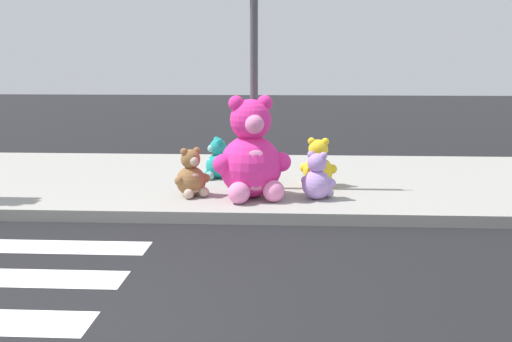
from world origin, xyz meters
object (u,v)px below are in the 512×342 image
plush_pink_large (251,157)px  plush_white (254,164)px  plush_brown (192,177)px  plush_yellow (318,167)px  sign_pole (254,68)px  plush_teal (217,162)px  plush_lavender (317,180)px

plush_pink_large → plush_white: (-0.05, 1.46, -0.35)m
plush_brown → plush_pink_large: bearing=-3.3°
plush_white → plush_yellow: bearing=-34.2°
sign_pole → plush_teal: size_ratio=5.00×
plush_yellow → plush_teal: plush_yellow is taller
plush_teal → plush_white: 0.60m
plush_brown → plush_white: (0.76, 1.41, -0.07)m
plush_yellow → plush_teal: bearing=163.1°
plush_brown → plush_teal: 1.24m
plush_teal → plush_yellow: bearing=-16.9°
plush_lavender → plush_white: plush_lavender is taller
plush_brown → plush_white: size_ratio=1.37×
plush_white → plush_brown: bearing=-118.4°
plush_pink_large → plush_brown: plush_pink_large is taller
plush_white → plush_teal: bearing=-161.3°
sign_pole → plush_yellow: sign_pole is taller
sign_pole → plush_white: (-0.05, 0.87, -1.51)m
plush_pink_large → plush_yellow: plush_pink_large is taller
plush_brown → plush_lavender: size_ratio=1.03×
plush_yellow → plush_lavender: (-0.05, -0.83, -0.03)m
plush_teal → plush_lavender: (1.48, -1.30, -0.00)m
sign_pole → plush_pink_large: sign_pole is taller
plush_brown → plush_teal: plush_brown is taller
plush_brown → plush_teal: bearing=80.8°
plush_brown → plush_teal: size_ratio=1.03×
sign_pole → plush_white: bearing=93.2°
plush_teal → plush_white: bearing=18.7°
plush_yellow → plush_teal: (-1.54, 0.47, -0.03)m
plush_lavender → plush_white: (-0.92, 1.49, -0.06)m
plush_white → plush_lavender: bearing=-58.3°
sign_pole → plush_white: size_ratio=6.65×
plush_yellow → sign_pole: bearing=-166.9°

